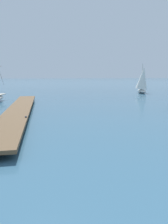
{
  "coord_description": "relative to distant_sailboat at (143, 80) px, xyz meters",
  "views": [
    {
      "loc": [
        -4.12,
        0.16,
        3.08
      ],
      "look_at": [
        -2.69,
        9.87,
        1.4
      ],
      "focal_mm": 35.06,
      "sensor_mm": 36.0,
      "label": 1
    }
  ],
  "objects": [
    {
      "name": "distant_sailboat",
      "position": [
        0.0,
        0.0,
        0.0
      ],
      "size": [
        2.57,
        3.96,
        4.92
      ],
      "color": "silver",
      "rests_on": "ground"
    },
    {
      "name": "floating_dock",
      "position": [
        -17.88,
        -17.72,
        -1.83
      ],
      "size": [
        2.61,
        20.68,
        0.53
      ],
      "color": "brown",
      "rests_on": "ground"
    }
  ]
}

